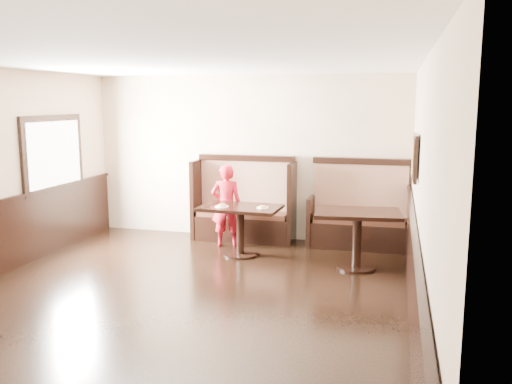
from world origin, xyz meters
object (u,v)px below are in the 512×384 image
(booth_neighbor, at_px, (359,218))
(table_main, at_px, (240,218))
(table_neighbor, at_px, (357,226))
(booth_main, at_px, (244,209))
(child, at_px, (226,206))

(booth_neighbor, xyz_separation_m, table_main, (-1.74, -0.98, 0.11))
(table_neighbor, bearing_deg, booth_neighbor, 86.14)
(booth_main, relative_size, table_neighbor, 1.38)
(booth_main, distance_m, table_main, 1.00)
(booth_neighbor, xyz_separation_m, child, (-2.11, -0.52, 0.20))
(booth_main, height_order, booth_neighbor, same)
(table_main, bearing_deg, booth_main, 104.86)
(booth_main, relative_size, table_main, 1.40)
(table_neighbor, bearing_deg, child, 156.26)
(table_main, xyz_separation_m, child, (-0.37, 0.46, 0.09))
(booth_neighbor, xyz_separation_m, table_neighbor, (0.05, -1.20, 0.14))
(booth_neighbor, bearing_deg, table_neighbor, -87.68)
(booth_main, distance_m, child, 0.56)
(child, bearing_deg, table_neighbor, 149.58)
(table_neighbor, xyz_separation_m, child, (-2.16, 0.68, 0.06))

